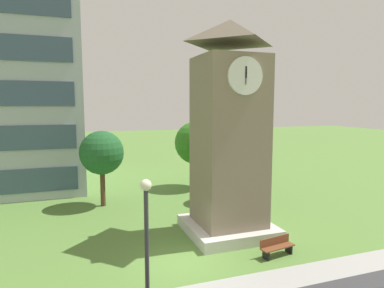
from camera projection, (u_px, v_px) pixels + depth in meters
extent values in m
plane|color=#567F38|center=(182.00, 263.00, 15.38)|extent=(160.00, 160.00, 0.00)
cube|color=gray|center=(229.00, 147.00, 18.48)|extent=(3.39, 3.39, 9.77)
cube|color=beige|center=(228.00, 227.00, 19.01)|extent=(4.58, 4.58, 0.60)
pyramid|color=#6A5D4D|center=(230.00, 32.00, 17.76)|extent=(3.73, 3.73, 1.25)
cylinder|color=white|center=(245.00, 76.00, 16.40)|extent=(1.87, 0.12, 1.87)
cylinder|color=white|center=(258.00, 79.00, 18.62)|extent=(0.12, 1.87, 1.87)
cube|color=black|center=(246.00, 72.00, 16.31)|extent=(0.08, 0.08, 0.56)
cube|color=black|center=(246.00, 76.00, 16.32)|extent=(0.04, 0.06, 0.84)
cube|color=brown|center=(278.00, 247.00, 16.03)|extent=(1.85, 0.77, 0.06)
cube|color=brown|center=(275.00, 241.00, 16.20)|extent=(1.78, 0.35, 0.40)
cube|color=black|center=(266.00, 255.00, 15.71)|extent=(0.15, 0.44, 0.45)
cube|color=black|center=(289.00, 249.00, 16.40)|extent=(0.15, 0.44, 0.45)
cylinder|color=#333338|center=(147.00, 263.00, 10.50)|extent=(0.14, 0.14, 4.59)
sphere|color=#F2EFCC|center=(146.00, 185.00, 10.21)|extent=(0.36, 0.36, 0.36)
cylinder|color=#513823|center=(103.00, 187.00, 23.95)|extent=(0.35, 0.35, 2.76)
sphere|color=#1F5729|center=(102.00, 153.00, 23.66)|extent=(3.08, 3.08, 3.08)
cylinder|color=#513823|center=(196.00, 173.00, 29.28)|extent=(0.35, 0.35, 2.65)
sphere|color=#2D6E1C|center=(196.00, 143.00, 28.98)|extent=(3.70, 3.70, 3.70)
cylinder|color=#513823|center=(234.00, 185.00, 25.10)|extent=(0.41, 0.41, 2.51)
sphere|color=#216420|center=(234.00, 154.00, 24.83)|extent=(2.99, 2.99, 2.99)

